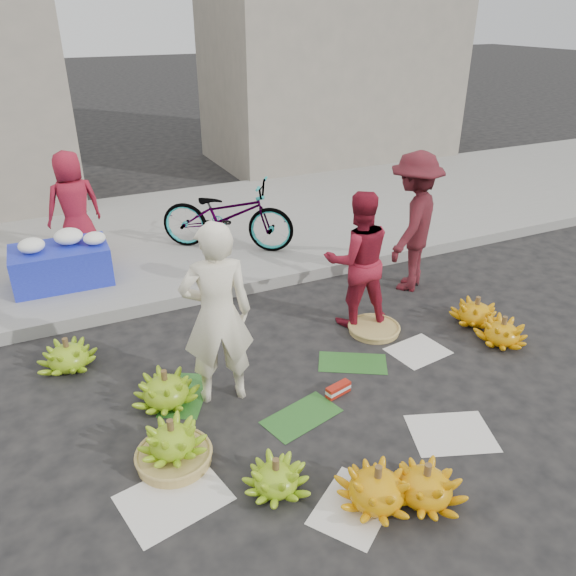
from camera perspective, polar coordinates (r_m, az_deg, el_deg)
name	(u,v)px	position (r m, az deg, el deg)	size (l,w,h in m)	color
ground	(302,400)	(5.00, 1.39, -11.31)	(80.00, 80.00, 0.00)	black
curb	(219,290)	(6.70, -7.02, -0.19)	(40.00, 0.25, 0.15)	gray
sidewalk	(173,233)	(8.57, -11.60, 5.47)	(40.00, 4.00, 0.12)	gray
building_right	(331,38)	(12.87, 4.41, 24.00)	(5.00, 3.00, 5.00)	gray
newspaper_scatter	(349,459)	(4.48, 6.17, -16.92)	(3.20, 1.80, 0.00)	silver
banana_leaves	(282,390)	(5.11, -0.64, -10.32)	(2.00, 1.00, 0.00)	#1F551C
banana_bunch_0	(173,445)	(4.41, -11.63, -15.37)	(0.55, 0.55, 0.40)	#A38444
banana_bunch_1	(276,478)	(4.15, -1.23, -18.72)	(0.55, 0.55, 0.29)	#689D16
banana_bunch_2	(377,488)	(4.09, 9.01, -19.45)	(0.71, 0.71, 0.34)	#DD9B0B
banana_bunch_3	(425,486)	(4.18, 13.79, -18.91)	(0.67, 0.67, 0.33)	#DD9B0B
banana_bunch_4	(502,332)	(6.09, 20.94, -4.21)	(0.50, 0.50, 0.31)	#DD9B0B
banana_bunch_5	(476,312)	(6.36, 18.56, -2.36)	(0.66, 0.66, 0.33)	#DD9B0B
banana_bunch_6	(166,390)	(4.98, -12.32, -10.06)	(0.71, 0.71, 0.34)	#689D16
banana_bunch_7	(68,356)	(5.70, -21.43, -6.42)	(0.57, 0.57, 0.33)	#689D16
basket_spare	(374,329)	(6.01, 8.71, -4.14)	(0.52, 0.52, 0.06)	#A38444
incense_stack	(338,389)	(5.05, 5.13, -10.21)	(0.24, 0.08, 0.10)	#A91F12
vendor_cream	(217,315)	(4.64, -7.23, -2.74)	(0.60, 0.39, 1.63)	white
vendor_red	(358,260)	(5.85, 7.11, 2.86)	(0.72, 0.56, 1.47)	maroon
man_striped	(413,222)	(6.75, 12.58, 6.52)	(1.07, 0.62, 1.66)	maroon
flower_table	(62,262)	(7.14, -22.01, 2.44)	(1.11, 0.71, 0.64)	#1B26B4
grey_bucket	(35,278)	(7.14, -24.35, 0.97)	(0.26, 0.26, 0.30)	gray
flower_vendor	(74,206)	(7.71, -20.94, 7.82)	(0.68, 0.44, 1.39)	maroon
bicycle	(227,215)	(7.59, -6.20, 7.39)	(1.80, 0.63, 0.95)	gray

